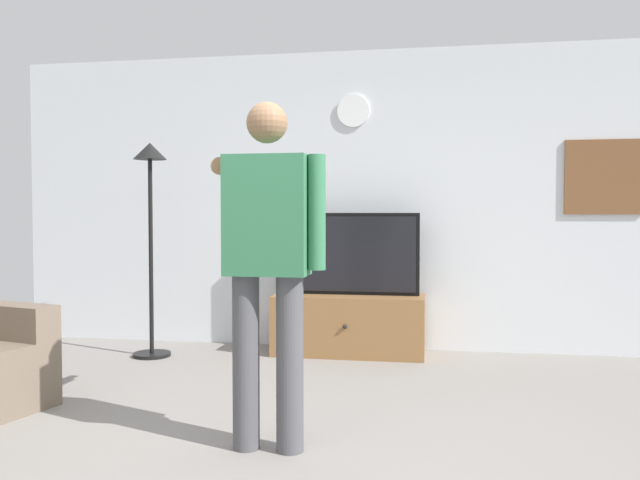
{
  "coord_description": "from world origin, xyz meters",
  "views": [
    {
      "loc": [
        0.73,
        -2.97,
        1.21
      ],
      "look_at": [
        0.01,
        1.2,
        1.05
      ],
      "focal_mm": 36.35,
      "sensor_mm": 36.0,
      "label": 1
    }
  ],
  "objects_px": {
    "wall_clock": "(353,111)",
    "framed_picture": "(604,177)",
    "person_standing_nearer_lamp": "(268,253)",
    "television": "(350,254)",
    "tv_stand": "(349,325)",
    "floor_lamp": "(150,204)"
  },
  "relations": [
    {
      "from": "framed_picture",
      "to": "person_standing_nearer_lamp",
      "type": "distance_m",
      "value": 3.52
    },
    {
      "from": "person_standing_nearer_lamp",
      "to": "television",
      "type": "bearing_deg",
      "value": 87.14
    },
    {
      "from": "tv_stand",
      "to": "framed_picture",
      "type": "height_order",
      "value": "framed_picture"
    },
    {
      "from": "person_standing_nearer_lamp",
      "to": "wall_clock",
      "type": "bearing_deg",
      "value": 87.41
    },
    {
      "from": "wall_clock",
      "to": "tv_stand",
      "type": "bearing_deg",
      "value": -90.0
    },
    {
      "from": "television",
      "to": "wall_clock",
      "type": "distance_m",
      "value": 1.3
    },
    {
      "from": "framed_picture",
      "to": "floor_lamp",
      "type": "distance_m",
      "value": 3.87
    },
    {
      "from": "wall_clock",
      "to": "framed_picture",
      "type": "xyz_separation_m",
      "value": [
        2.15,
        0.0,
        -0.62
      ]
    },
    {
      "from": "wall_clock",
      "to": "television",
      "type": "bearing_deg",
      "value": -90.0
    },
    {
      "from": "floor_lamp",
      "to": "person_standing_nearer_lamp",
      "type": "bearing_deg",
      "value": -52.04
    },
    {
      "from": "television",
      "to": "framed_picture",
      "type": "relative_size",
      "value": 1.89
    },
    {
      "from": "tv_stand",
      "to": "wall_clock",
      "type": "relative_size",
      "value": 4.48
    },
    {
      "from": "television",
      "to": "person_standing_nearer_lamp",
      "type": "height_order",
      "value": "person_standing_nearer_lamp"
    },
    {
      "from": "framed_picture",
      "to": "person_standing_nearer_lamp",
      "type": "bearing_deg",
      "value": -130.66
    },
    {
      "from": "television",
      "to": "wall_clock",
      "type": "xyz_separation_m",
      "value": [
        0.0,
        0.24,
        1.28
      ]
    },
    {
      "from": "tv_stand",
      "to": "wall_clock",
      "type": "xyz_separation_m",
      "value": [
        -0.0,
        0.29,
        1.9
      ]
    },
    {
      "from": "framed_picture",
      "to": "person_standing_nearer_lamp",
      "type": "xyz_separation_m",
      "value": [
        -2.27,
        -2.64,
        -0.52
      ]
    },
    {
      "from": "wall_clock",
      "to": "person_standing_nearer_lamp",
      "type": "relative_size",
      "value": 0.16
    },
    {
      "from": "television",
      "to": "person_standing_nearer_lamp",
      "type": "relative_size",
      "value": 0.68
    },
    {
      "from": "television",
      "to": "wall_clock",
      "type": "relative_size",
      "value": 4.15
    },
    {
      "from": "tv_stand",
      "to": "framed_picture",
      "type": "relative_size",
      "value": 2.03
    },
    {
      "from": "framed_picture",
      "to": "wall_clock",
      "type": "bearing_deg",
      "value": -179.87
    }
  ]
}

